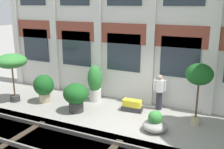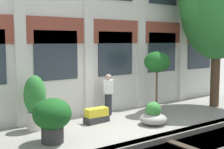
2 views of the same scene
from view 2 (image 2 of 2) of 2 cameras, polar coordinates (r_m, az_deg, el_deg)
The scene contains 8 objects.
ground_plane at distance 9.88m, azimuth 3.05°, elevation -9.98°, with size 80.00×80.00×0.00m, color gray.
apartment_facade at distance 11.73m, azimuth -5.16°, elevation 12.53°, with size 15.53×0.64×8.14m.
potted_plant_glazed_jar at distance 9.90m, azimuth -13.91°, elevation -4.53°, with size 0.68×0.68×1.70m.
potted_plant_wide_bowl at distance 10.42m, azimuth 7.54°, elevation -7.53°, with size 0.90×0.90×0.76m.
potted_plant_square_trough at distance 10.59m, azimuth -2.83°, elevation -7.54°, with size 0.90×0.46×0.50m.
potted_plant_ribbed_drum at distance 8.61m, azimuth -10.88°, elevation -7.62°, with size 1.05×1.05×1.22m.
potted_plant_terracotta_small at distance 11.82m, azimuth 8.23°, elevation 1.89°, with size 0.98×0.98×2.35m.
resident_by_doorway at distance 11.56m, azimuth -0.68°, elevation -3.43°, with size 0.52×0.34×1.53m.
Camera 2 is at (-5.97, -7.37, 2.75)m, focal length 50.00 mm.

